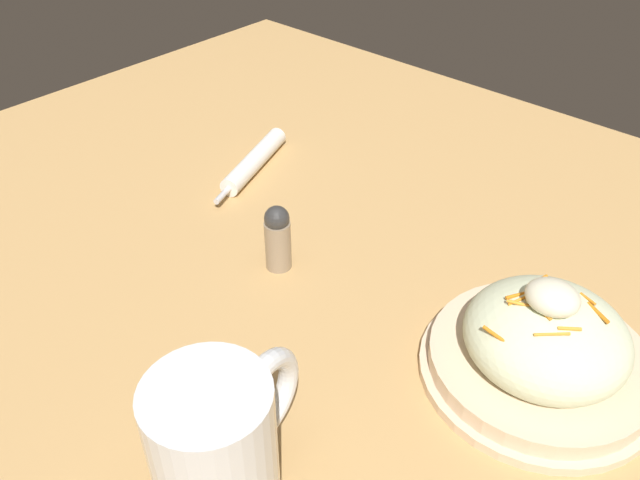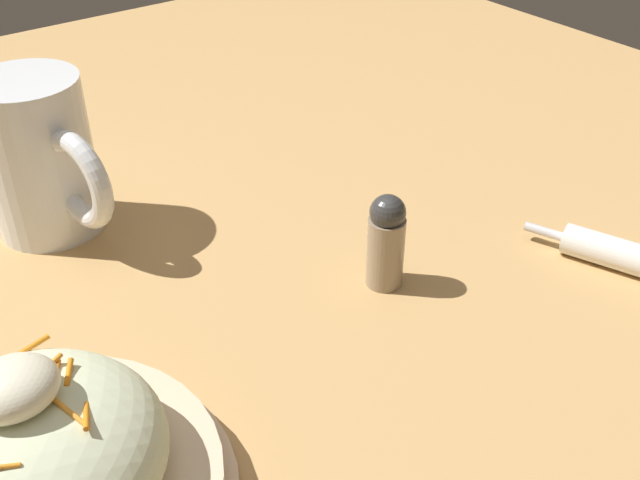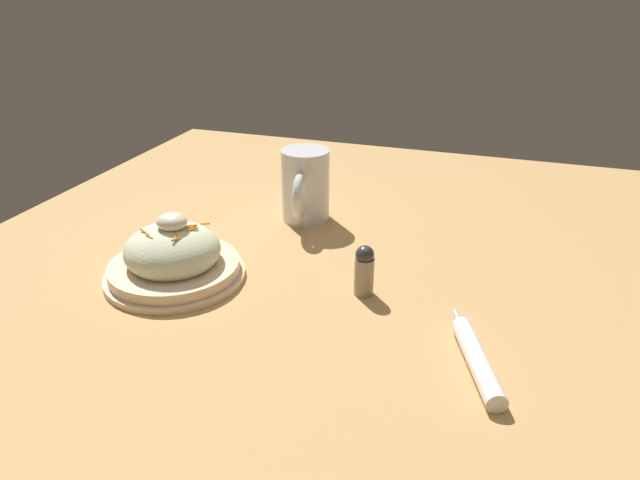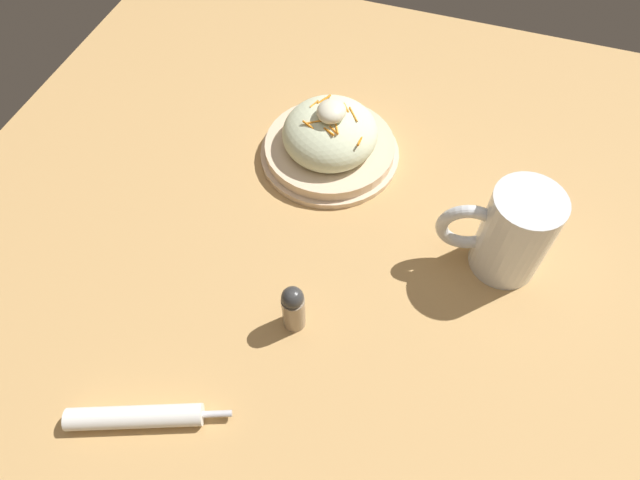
{
  "view_description": "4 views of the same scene",
  "coord_description": "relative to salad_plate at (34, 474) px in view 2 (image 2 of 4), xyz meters",
  "views": [
    {
      "loc": [
        -0.39,
        0.33,
        0.5
      ],
      "look_at": [
        -0.0,
        -0.11,
        0.06
      ],
      "focal_mm": 36.87,
      "sensor_mm": 36.0,
      "label": 1
    },
    {
      "loc": [
        -0.3,
        -0.47,
        0.4
      ],
      "look_at": [
        0.01,
        -0.07,
        0.05
      ],
      "focal_mm": 42.66,
      "sensor_mm": 36.0,
      "label": 2
    },
    {
      "loc": [
        0.24,
        -0.88,
        0.48
      ],
      "look_at": [
        -0.02,
        -0.09,
        0.08
      ],
      "focal_mm": 32.51,
      "sensor_mm": 36.0,
      "label": 3
    },
    {
      "loc": [
        0.37,
        0.05,
        0.7
      ],
      "look_at": [
        -0.05,
        -0.09,
        0.06
      ],
      "focal_mm": 31.21,
      "sensor_mm": 36.0,
      "label": 4
    }
  ],
  "objects": [
    {
      "name": "ground_plane",
      "position": [
        0.26,
        0.15,
        -0.04
      ],
      "size": [
        1.43,
        1.43,
        0.0
      ],
      "primitive_type": "plane",
      "color": "tan"
    },
    {
      "name": "salad_plate",
      "position": [
        0.0,
        0.0,
        0.0
      ],
      "size": [
        0.23,
        0.23,
        0.12
      ],
      "color": "beige",
      "rests_on": "ground_plane"
    },
    {
      "name": "beer_mug",
      "position": [
        0.12,
        0.3,
        0.03
      ],
      "size": [
        0.1,
        0.16,
        0.15
      ],
      "color": "white",
      "rests_on": "ground_plane"
    },
    {
      "name": "salt_shaker",
      "position": [
        0.31,
        0.05,
        0.01
      ],
      "size": [
        0.03,
        0.03,
        0.09
      ],
      "color": "gray",
      "rests_on": "ground_plane"
    }
  ]
}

